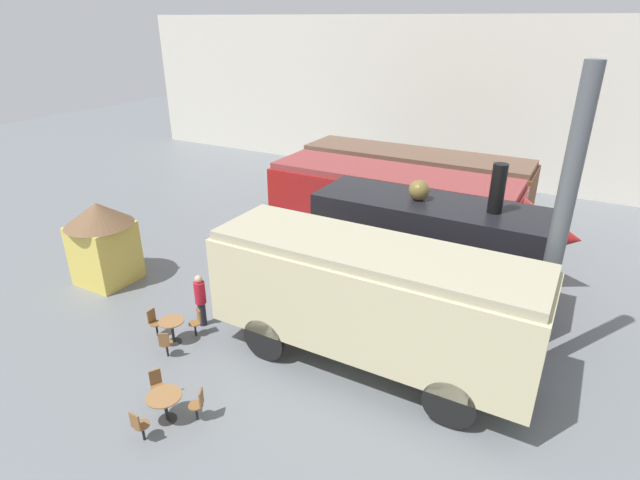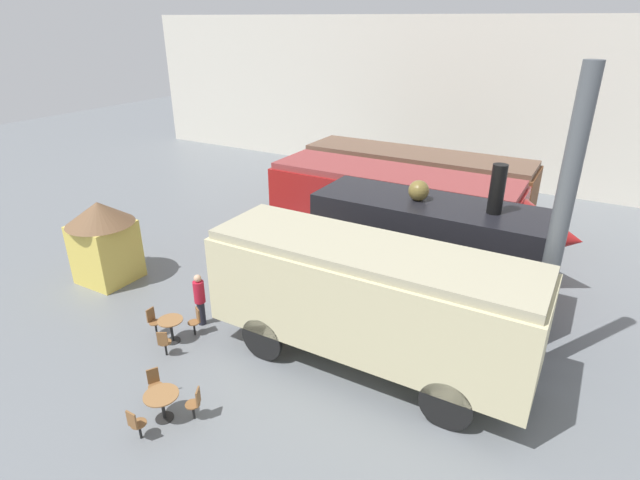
# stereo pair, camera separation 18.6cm
# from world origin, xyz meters

# --- Properties ---
(ground_plane) EXTENTS (80.00, 80.00, 0.00)m
(ground_plane) POSITION_xyz_m (0.00, 0.00, 0.00)
(ground_plane) COLOR slate
(backdrop_wall) EXTENTS (44.00, 0.15, 9.00)m
(backdrop_wall) POSITION_xyz_m (0.00, 15.68, 4.50)
(backdrop_wall) COLOR beige
(backdrop_wall) RESTS_ON ground_plane
(passenger_coach_wooden) EXTENTS (10.50, 2.85, 3.19)m
(passenger_coach_wooden) POSITION_xyz_m (0.34, 8.60, 1.88)
(passenger_coach_wooden) COLOR brown
(passenger_coach_wooden) RESTS_ON ground_plane
(streamlined_locomotive) EXTENTS (11.55, 2.86, 3.50)m
(streamlined_locomotive) POSITION_xyz_m (1.64, 4.22, 2.16)
(streamlined_locomotive) COLOR maroon
(streamlined_locomotive) RESTS_ON ground_plane
(steam_locomotive) EXTENTS (7.04, 2.44, 5.08)m
(steam_locomotive) POSITION_xyz_m (3.36, 1.19, 2.18)
(steam_locomotive) COLOR black
(steam_locomotive) RESTS_ON ground_plane
(passenger_coach_vintage) EXTENTS (8.65, 2.64, 3.56)m
(passenger_coach_vintage) POSITION_xyz_m (3.11, -2.56, 2.17)
(passenger_coach_vintage) COLOR beige
(passenger_coach_vintage) RESTS_ON ground_plane
(cafe_table_near) EXTENTS (0.74, 0.74, 0.74)m
(cafe_table_near) POSITION_xyz_m (-2.30, -4.48, 0.55)
(cafe_table_near) COLOR black
(cafe_table_near) RESTS_ON ground_plane
(cafe_table_mid) EXTENTS (0.83, 0.83, 0.72)m
(cafe_table_mid) POSITION_xyz_m (-0.18, -6.87, 0.56)
(cafe_table_mid) COLOR black
(cafe_table_mid) RESTS_ON ground_plane
(cafe_chair_0) EXTENTS (0.39, 0.40, 0.87)m
(cafe_chair_0) POSITION_xyz_m (-1.93, -3.84, 0.51)
(cafe_chair_0) COLOR black
(cafe_chair_0) RESTS_ON ground_plane
(cafe_chair_1) EXTENTS (0.36, 0.36, 0.87)m
(cafe_chair_1) POSITION_xyz_m (-3.04, -4.48, 0.51)
(cafe_chair_1) COLOR black
(cafe_chair_1) RESTS_ON ground_plane
(cafe_chair_2) EXTENTS (0.39, 0.40, 0.87)m
(cafe_chair_2) POSITION_xyz_m (-1.93, -5.12, 0.51)
(cafe_chair_2) COLOR black
(cafe_chair_2) RESTS_ON ground_plane
(cafe_chair_3) EXTENTS (0.40, 0.39, 0.87)m
(cafe_chair_3) POSITION_xyz_m (-0.86, -6.47, 0.51)
(cafe_chair_3) COLOR black
(cafe_chair_3) RESTS_ON ground_plane
(cafe_chair_4) EXTENTS (0.36, 0.36, 0.87)m
(cafe_chair_4) POSITION_xyz_m (-0.19, -7.66, 0.51)
(cafe_chair_4) COLOR black
(cafe_chair_4) RESTS_ON ground_plane
(cafe_chair_5) EXTENTS (0.40, 0.39, 0.87)m
(cafe_chair_5) POSITION_xyz_m (0.50, -6.49, 0.51)
(cafe_chair_5) COLOR black
(cafe_chair_5) RESTS_ON ground_plane
(visitor_person) EXTENTS (0.34, 0.34, 1.73)m
(visitor_person) POSITION_xyz_m (-2.17, -3.34, 0.94)
(visitor_person) COLOR #262633
(visitor_person) RESTS_ON ground_plane
(ticket_kiosk) EXTENTS (2.34, 2.34, 3.00)m
(ticket_kiosk) POSITION_xyz_m (-7.11, -2.77, 1.67)
(ticket_kiosk) COLOR #DBC151
(ticket_kiosk) RESTS_ON ground_plane
(support_pillar) EXTENTS (0.44, 0.44, 8.00)m
(support_pillar) POSITION_xyz_m (7.11, -0.54, 4.00)
(support_pillar) COLOR #4C5156
(support_pillar) RESTS_ON ground_plane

